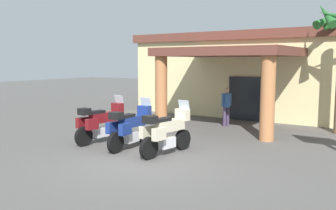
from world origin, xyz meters
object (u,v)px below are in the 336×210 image
motel_building (266,73)px  motorcycle_maroon (101,123)px  motorcycle_cream (166,132)px  motorcycle_blue (130,127)px  pedestrian (226,104)px

motel_building → motorcycle_maroon: motel_building is taller
motorcycle_cream → motorcycle_maroon: bearing=95.5°
motorcycle_maroon → motorcycle_blue: bearing=-87.9°
motel_building → motorcycle_blue: 10.28m
motorcycle_blue → motel_building: bearing=-7.2°
pedestrian → motel_building: bearing=-66.8°
motorcycle_cream → pedestrian: bearing=13.4°
motel_building → motorcycle_maroon: bearing=-103.6°
motel_building → motorcycle_cream: motel_building is taller
motorcycle_blue → motorcycle_cream: 1.41m
motorcycle_blue → pedestrian: 5.60m
motorcycle_blue → motorcycle_cream: (1.41, -0.05, 0.00)m
motorcycle_blue → pedestrian: size_ratio=1.31×
motel_building → motorcycle_blue: (-1.32, -10.08, -1.50)m
motorcycle_cream → pedestrian: pedestrian is taller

